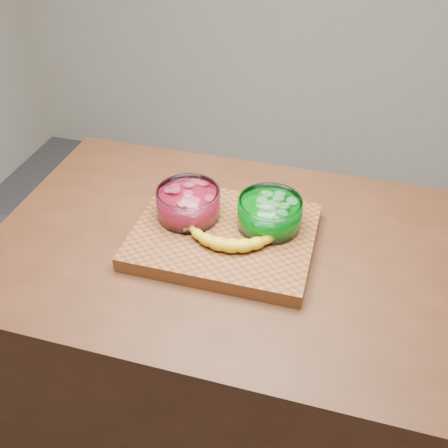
# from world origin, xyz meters

# --- Properties ---
(ground) EXTENTS (3.50, 3.50, 0.00)m
(ground) POSITION_xyz_m (0.00, 0.00, 0.00)
(ground) COLOR #525256
(ground) RESTS_ON ground
(counter) EXTENTS (1.20, 0.80, 0.90)m
(counter) POSITION_xyz_m (0.00, 0.00, 0.45)
(counter) COLOR #4B2916
(counter) RESTS_ON ground
(cutting_board) EXTENTS (0.45, 0.35, 0.04)m
(cutting_board) POSITION_xyz_m (0.00, 0.00, 0.92)
(cutting_board) COLOR brown
(cutting_board) RESTS_ON counter
(bowl_red) EXTENTS (0.16, 0.16, 0.08)m
(bowl_red) POSITION_xyz_m (-0.11, 0.04, 0.98)
(bowl_red) COLOR white
(bowl_red) RESTS_ON cutting_board
(bowl_green) EXTENTS (0.16, 0.16, 0.08)m
(bowl_green) POSITION_xyz_m (0.10, 0.05, 0.98)
(bowl_green) COLOR white
(bowl_green) RESTS_ON cutting_board
(banana) EXTENTS (0.26, 0.13, 0.04)m
(banana) POSITION_xyz_m (0.03, -0.04, 0.96)
(banana) COLOR gold
(banana) RESTS_ON cutting_board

